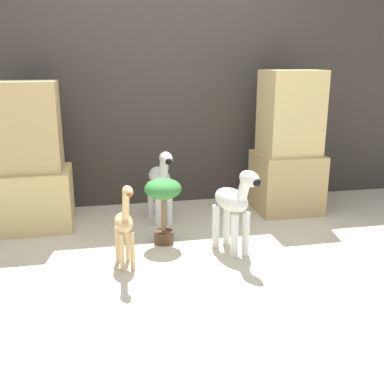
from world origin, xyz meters
TOP-DOWN VIEW (x-y plane):
  - ground_plane at (0.00, 0.00)m, footprint 14.00×14.00m
  - wall_back at (0.00, 1.56)m, footprint 6.40×0.08m
  - rock_pillar_left at (-1.13, 1.04)m, footprint 0.58×0.53m
  - rock_pillar_right at (1.13, 1.04)m, footprint 0.58×0.53m
  - zebra_right at (0.35, 0.17)m, footprint 0.28×0.49m
  - zebra_left at (-0.08, 0.94)m, footprint 0.22×0.50m
  - giraffe_figurine at (-0.44, 0.07)m, footprint 0.15×0.36m
  - potted_palm_front at (-0.13, 0.45)m, footprint 0.28×0.28m

SIDE VIEW (x-z plane):
  - ground_plane at x=0.00m, z-range 0.00..0.00m
  - giraffe_figurine at x=-0.44m, z-range 0.02..0.65m
  - potted_palm_front at x=-0.13m, z-range 0.12..0.64m
  - zebra_right at x=0.35m, z-range 0.05..0.71m
  - zebra_left at x=-0.08m, z-range 0.05..0.71m
  - rock_pillar_left at x=-1.13m, z-range -0.06..1.16m
  - rock_pillar_right at x=1.13m, z-range -0.05..1.25m
  - wall_back at x=0.00m, z-range 0.00..2.20m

